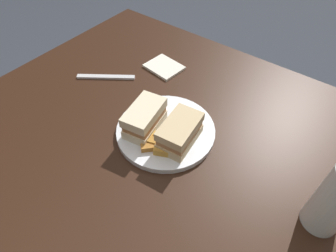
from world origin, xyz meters
The scene contains 13 objects.
ground_plane centered at (0.00, 0.00, 0.00)m, with size 6.00×6.00×0.00m, color #333842.
dining_table centered at (0.00, 0.00, 0.36)m, with size 1.14×0.91×0.72m, color black.
plate centered at (-0.01, 0.00, 0.73)m, with size 0.25×0.25×0.02m, color white.
sandwich_half_left centered at (-0.06, -0.03, 0.77)m, with size 0.09×0.13×0.07m.
sandwich_half_right centered at (0.04, -0.01, 0.77)m, with size 0.08×0.12×0.06m.
potato_wedge_front centered at (0.00, -0.06, 0.75)m, with size 0.06×0.02×0.02m, color #B77F33.
potato_wedge_middle centered at (0.00, -0.07, 0.75)m, with size 0.06×0.02×0.01m, color #AD702D.
potato_wedge_back centered at (-0.03, -0.05, 0.75)m, with size 0.04×0.02×0.02m, color gold.
potato_wedge_left_edge centered at (0.03, -0.06, 0.75)m, with size 0.05×0.02×0.02m, color gold.
potato_wedge_right_edge centered at (0.03, -0.03, 0.75)m, with size 0.05×0.02×0.02m, color #AD702D.
pint_glass centered at (0.37, 0.00, 0.80)m, with size 0.07×0.07×0.17m.
napkin centered at (-0.19, 0.22, 0.73)m, with size 0.11×0.09×0.01m, color silver.
fork centered at (-0.30, 0.07, 0.73)m, with size 0.18×0.02×0.01m, color silver.
Camera 1 is at (0.28, -0.38, 1.28)m, focal length 30.20 mm.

